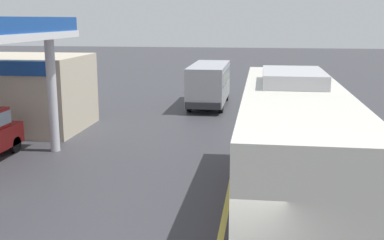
# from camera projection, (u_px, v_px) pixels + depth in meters

# --- Properties ---
(ground) EXTENTS (120.00, 120.00, 0.00)m
(ground) POSITION_uv_depth(u_px,v_px,m) (245.00, 112.00, 26.39)
(ground) COLOR #38383D
(lane_divider_stripe) EXTENTS (0.16, 50.00, 0.01)m
(lane_divider_stripe) POSITION_uv_depth(u_px,v_px,m) (241.00, 133.00, 21.55)
(lane_divider_stripe) COLOR #D8CC4C
(lane_divider_stripe) RESTS_ON ground
(coach_bus_main) EXTENTS (2.60, 11.04, 3.69)m
(coach_bus_main) POSITION_uv_depth(u_px,v_px,m) (292.00, 152.00, 12.20)
(coach_bus_main) COLOR silver
(coach_bus_main) RESTS_ON ground
(minibus_opposing_lane) EXTENTS (2.04, 6.13, 2.44)m
(minibus_opposing_lane) POSITION_uv_depth(u_px,v_px,m) (209.00, 81.00, 27.97)
(minibus_opposing_lane) COLOR #A5A5AD
(minibus_opposing_lane) RESTS_ON ground
(car_trailing_behind_bus) EXTENTS (1.70, 4.20, 1.82)m
(car_trailing_behind_bus) POSITION_uv_depth(u_px,v_px,m) (287.00, 93.00, 26.49)
(car_trailing_behind_bus) COLOR #1E602D
(car_trailing_behind_bus) RESTS_ON ground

